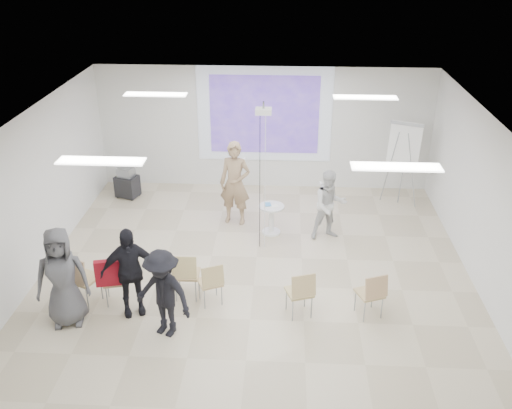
# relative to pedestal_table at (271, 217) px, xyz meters

# --- Properties ---
(floor) EXTENTS (8.00, 9.00, 0.10)m
(floor) POSITION_rel_pedestal_table_xyz_m (-0.26, -2.02, -0.42)
(floor) COLOR beige
(floor) RESTS_ON ground
(ceiling) EXTENTS (8.00, 9.00, 0.10)m
(ceiling) POSITION_rel_pedestal_table_xyz_m (-0.26, -2.02, 2.68)
(ceiling) COLOR white
(ceiling) RESTS_ON wall_back
(wall_back) EXTENTS (8.00, 0.10, 3.00)m
(wall_back) POSITION_rel_pedestal_table_xyz_m (-0.26, 2.53, 1.13)
(wall_back) COLOR silver
(wall_back) RESTS_ON floor
(wall_left) EXTENTS (0.10, 9.00, 3.00)m
(wall_left) POSITION_rel_pedestal_table_xyz_m (-4.31, -2.02, 1.13)
(wall_left) COLOR silver
(wall_left) RESTS_ON floor
(wall_right) EXTENTS (0.10, 9.00, 3.00)m
(wall_right) POSITION_rel_pedestal_table_xyz_m (3.79, -2.02, 1.13)
(wall_right) COLOR silver
(wall_right) RESTS_ON floor
(projection_halo) EXTENTS (3.20, 0.01, 2.30)m
(projection_halo) POSITION_rel_pedestal_table_xyz_m (-0.26, 2.47, 1.48)
(projection_halo) COLOR silver
(projection_halo) RESTS_ON wall_back
(projection_image) EXTENTS (2.60, 0.01, 1.90)m
(projection_image) POSITION_rel_pedestal_table_xyz_m (-0.26, 2.45, 1.48)
(projection_image) COLOR #4E2FA0
(projection_image) RESTS_ON wall_back
(pedestal_table) EXTENTS (0.62, 0.62, 0.66)m
(pedestal_table) POSITION_rel_pedestal_table_xyz_m (0.00, 0.00, 0.00)
(pedestal_table) COLOR white
(pedestal_table) RESTS_ON floor
(player_left) EXTENTS (0.85, 0.65, 2.09)m
(player_left) POSITION_rel_pedestal_table_xyz_m (-0.80, 0.47, 0.68)
(player_left) COLOR #A08162
(player_left) RESTS_ON floor
(player_right) EXTENTS (0.94, 0.82, 1.65)m
(player_right) POSITION_rel_pedestal_table_xyz_m (1.19, -0.13, 0.46)
(player_right) COLOR silver
(player_right) RESTS_ON floor
(controller_left) EXTENTS (0.06, 0.12, 0.04)m
(controller_left) POSITION_rel_pedestal_table_xyz_m (-0.62, 0.72, 1.01)
(controller_left) COLOR white
(controller_left) RESTS_ON player_left
(controller_right) EXTENTS (0.08, 0.14, 0.04)m
(controller_right) POSITION_rel_pedestal_table_xyz_m (1.01, 0.12, 0.75)
(controller_right) COLOR silver
(controller_right) RESTS_ON player_right
(chair_far_left) EXTENTS (0.60, 0.62, 0.96)m
(chair_far_left) POSITION_rel_pedestal_table_xyz_m (-3.14, -2.75, 0.20)
(chair_far_left) COLOR tan
(chair_far_left) RESTS_ON floor
(chair_left_mid) EXTENTS (0.48, 0.51, 0.85)m
(chair_left_mid) POSITION_rel_pedestal_table_xyz_m (-2.57, -2.69, 0.13)
(chair_left_mid) COLOR tan
(chair_left_mid) RESTS_ON floor
(chair_left_inner) EXTENTS (0.42, 0.46, 0.91)m
(chair_left_inner) POSITION_rel_pedestal_table_xyz_m (-1.39, -2.48, 0.17)
(chair_left_inner) COLOR tan
(chair_left_inner) RESTS_ON floor
(chair_center) EXTENTS (0.51, 0.53, 0.81)m
(chair_center) POSITION_rel_pedestal_table_xyz_m (-0.94, -2.62, 0.11)
(chair_center) COLOR tan
(chair_center) RESTS_ON floor
(chair_right_inner) EXTENTS (0.52, 0.54, 0.87)m
(chair_right_inner) POSITION_rel_pedestal_table_xyz_m (0.57, -2.88, 0.15)
(chair_right_inner) COLOR tan
(chair_right_inner) RESTS_ON floor
(chair_right_far) EXTENTS (0.53, 0.54, 0.85)m
(chair_right_far) POSITION_rel_pedestal_table_xyz_m (1.73, -2.84, 0.14)
(chair_right_far) COLOR tan
(chair_right_far) RESTS_ON floor
(red_jacket) EXTENTS (0.50, 0.22, 0.46)m
(red_jacket) POSITION_rel_pedestal_table_xyz_m (-2.59, -2.84, 0.35)
(red_jacket) COLOR maroon
(red_jacket) RESTS_ON chair_left_mid
(laptop) EXTENTS (0.33, 0.24, 0.03)m
(laptop) POSITION_rel_pedestal_table_xyz_m (-1.39, -2.38, 0.12)
(laptop) COLOR black
(laptop) RESTS_ON chair_left_inner
(audience_left) EXTENTS (1.21, 0.97, 1.81)m
(audience_left) POSITION_rel_pedestal_table_xyz_m (-2.24, -2.90, 0.54)
(audience_left) COLOR black
(audience_left) RESTS_ON floor
(audience_mid) EXTENTS (1.25, 0.99, 1.70)m
(audience_mid) POSITION_rel_pedestal_table_xyz_m (-1.58, -3.43, 0.48)
(audience_mid) COLOR black
(audience_mid) RESTS_ON floor
(audience_outer) EXTENTS (1.05, 0.82, 1.92)m
(audience_outer) POSITION_rel_pedestal_table_xyz_m (-3.23, -3.22, 0.59)
(audience_outer) COLOR #545459
(audience_outer) RESTS_ON floor
(flipchart_easel) EXTENTS (0.79, 0.63, 1.97)m
(flipchart_easel) POSITION_rel_pedestal_table_xyz_m (2.93, 1.60, 1.08)
(flipchart_easel) COLOR gray
(flipchart_easel) RESTS_ON floor
(av_cart) EXTENTS (0.60, 0.54, 0.75)m
(av_cart) POSITION_rel_pedestal_table_xyz_m (-3.51, 1.64, -0.02)
(av_cart) COLOR black
(av_cart) RESTS_ON floor
(ceiling_projector) EXTENTS (0.30, 0.25, 3.00)m
(ceiling_projector) POSITION_rel_pedestal_table_xyz_m (-0.16, -0.53, 2.32)
(ceiling_projector) COLOR white
(ceiling_projector) RESTS_ON ceiling
(fluor_panel_nw) EXTENTS (1.20, 0.30, 0.02)m
(fluor_panel_nw) POSITION_rel_pedestal_table_xyz_m (-2.26, -0.02, 2.60)
(fluor_panel_nw) COLOR white
(fluor_panel_nw) RESTS_ON ceiling
(fluor_panel_ne) EXTENTS (1.20, 0.30, 0.02)m
(fluor_panel_ne) POSITION_rel_pedestal_table_xyz_m (1.74, -0.02, 2.60)
(fluor_panel_ne) COLOR white
(fluor_panel_ne) RESTS_ON ceiling
(fluor_panel_sw) EXTENTS (1.20, 0.30, 0.02)m
(fluor_panel_sw) POSITION_rel_pedestal_table_xyz_m (-2.26, -3.52, 2.60)
(fluor_panel_sw) COLOR white
(fluor_panel_sw) RESTS_ON ceiling
(fluor_panel_se) EXTENTS (1.20, 0.30, 0.02)m
(fluor_panel_se) POSITION_rel_pedestal_table_xyz_m (1.74, -3.52, 2.60)
(fluor_panel_se) COLOR white
(fluor_panel_se) RESTS_ON ceiling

